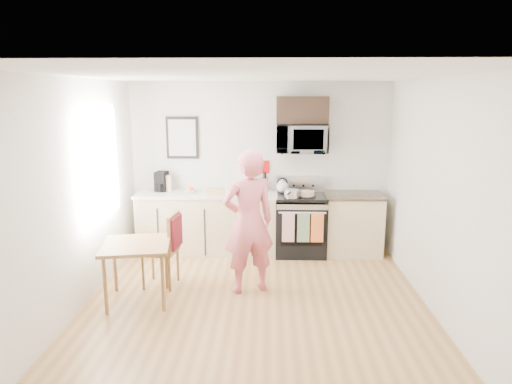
{
  "coord_description": "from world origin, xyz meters",
  "views": [
    {
      "loc": [
        0.16,
        -4.75,
        2.42
      ],
      "look_at": [
        -0.02,
        1.0,
        1.17
      ],
      "focal_mm": 32.0,
      "sensor_mm": 36.0,
      "label": 1
    }
  ],
  "objects_px": {
    "microwave": "(302,139)",
    "person": "(249,222)",
    "dining_table": "(136,250)",
    "cake": "(307,194)",
    "chair": "(170,240)",
    "range": "(300,226)"
  },
  "relations": [
    {
      "from": "microwave",
      "to": "person",
      "type": "distance_m",
      "value": 1.88
    },
    {
      "from": "range",
      "to": "person",
      "type": "xyz_separation_m",
      "value": [
        -0.73,
        -1.4,
        0.45
      ]
    },
    {
      "from": "range",
      "to": "dining_table",
      "type": "bearing_deg",
      "value": -139.62
    },
    {
      "from": "dining_table",
      "to": "chair",
      "type": "xyz_separation_m",
      "value": [
        0.3,
        0.44,
        -0.02
      ]
    },
    {
      "from": "microwave",
      "to": "chair",
      "type": "xyz_separation_m",
      "value": [
        -1.73,
        -1.39,
        -1.14
      ]
    },
    {
      "from": "microwave",
      "to": "dining_table",
      "type": "height_order",
      "value": "microwave"
    },
    {
      "from": "range",
      "to": "microwave",
      "type": "distance_m",
      "value": 1.33
    },
    {
      "from": "chair",
      "to": "person",
      "type": "bearing_deg",
      "value": -0.42
    },
    {
      "from": "dining_table",
      "to": "cake",
      "type": "xyz_separation_m",
      "value": [
        2.11,
        1.61,
        0.33
      ]
    },
    {
      "from": "range",
      "to": "person",
      "type": "relative_size",
      "value": 0.65
    },
    {
      "from": "microwave",
      "to": "cake",
      "type": "height_order",
      "value": "microwave"
    },
    {
      "from": "dining_table",
      "to": "cake",
      "type": "distance_m",
      "value": 2.67
    },
    {
      "from": "chair",
      "to": "microwave",
      "type": "bearing_deg",
      "value": 44.86
    },
    {
      "from": "chair",
      "to": "cake",
      "type": "bearing_deg",
      "value": 38.87
    },
    {
      "from": "person",
      "to": "dining_table",
      "type": "distance_m",
      "value": 1.36
    },
    {
      "from": "cake",
      "to": "dining_table",
      "type": "bearing_deg",
      "value": -142.7
    },
    {
      "from": "person",
      "to": "dining_table",
      "type": "bearing_deg",
      "value": -6.7
    },
    {
      "from": "person",
      "to": "dining_table",
      "type": "height_order",
      "value": "person"
    },
    {
      "from": "microwave",
      "to": "cake",
      "type": "distance_m",
      "value": 0.83
    },
    {
      "from": "person",
      "to": "microwave",
      "type": "bearing_deg",
      "value": -136.59
    },
    {
      "from": "range",
      "to": "person",
      "type": "distance_m",
      "value": 1.64
    },
    {
      "from": "microwave",
      "to": "person",
      "type": "xyz_separation_m",
      "value": [
        -0.73,
        -1.5,
        -0.87
      ]
    }
  ]
}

